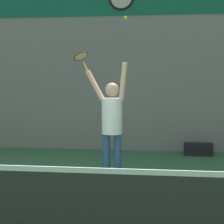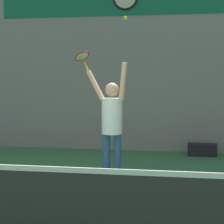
% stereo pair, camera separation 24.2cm
% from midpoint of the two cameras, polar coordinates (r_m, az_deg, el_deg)
% --- Properties ---
extents(ground_plane, '(18.00, 18.00, 0.00)m').
position_cam_midpoint_polar(ground_plane, '(5.64, -8.90, -13.50)').
color(ground_plane, '#387A4C').
extents(back_wall, '(18.00, 0.10, 5.00)m').
position_cam_midpoint_polar(back_wall, '(9.93, -1.33, 9.08)').
color(back_wall, gray).
rests_on(back_wall, ground_plane).
extents(court_net, '(8.23, 0.07, 1.06)m').
position_cam_midpoint_polar(court_net, '(4.08, -15.47, -13.53)').
color(court_net, '#333333').
rests_on(court_net, ground_plane).
extents(tennis_player, '(0.83, 0.50, 2.03)m').
position_cam_midpoint_polar(tennis_player, '(7.05, -1.02, -1.02)').
color(tennis_player, '#2D4C7F').
rests_on(tennis_player, ground_plane).
extents(tennis_racket, '(0.38, 0.39, 0.38)m').
position_cam_midpoint_polar(tennis_racket, '(7.49, -5.25, 7.70)').
color(tennis_racket, yellow).
extents(tennis_ball, '(0.07, 0.07, 0.07)m').
position_cam_midpoint_polar(tennis_ball, '(6.98, 0.87, 13.06)').
color(tennis_ball, '#CCDB2D').
extents(equipment_bag, '(0.65, 0.29, 0.28)m').
position_cam_midpoint_polar(equipment_bag, '(9.47, 11.33, -5.16)').
color(equipment_bag, black).
rests_on(equipment_bag, ground_plane).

